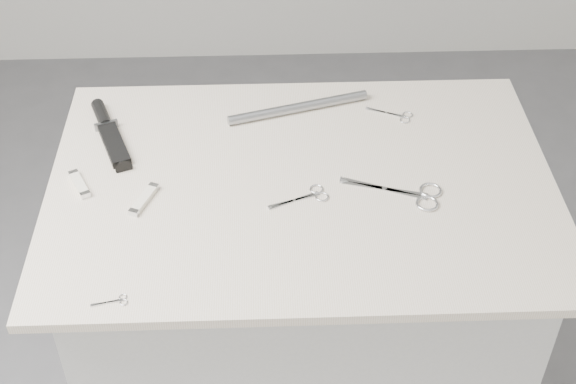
{
  "coord_description": "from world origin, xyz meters",
  "views": [
    {
      "loc": [
        -0.07,
        -1.21,
        1.94
      ],
      "look_at": [
        -0.03,
        -0.03,
        0.92
      ],
      "focal_mm": 50.0,
      "sensor_mm": 36.0,
      "label": 1
    }
  ],
  "objects_px": {
    "sheathed_knife": "(108,130)",
    "pocket_knife_b": "(79,184)",
    "tiny_scissors": "(115,301)",
    "metal_rail": "(298,107)",
    "embroidery_scissors_b": "(397,115)",
    "embroidery_scissors_a": "(308,196)",
    "plinth": "(300,333)",
    "pocket_knife_a": "(144,199)",
    "large_shears": "(413,194)"
  },
  "relations": [
    {
      "from": "sheathed_knife",
      "to": "tiny_scissors",
      "type": "bearing_deg",
      "value": 168.09
    },
    {
      "from": "pocket_knife_b",
      "to": "large_shears",
      "type": "bearing_deg",
      "value": -121.26
    },
    {
      "from": "tiny_scissors",
      "to": "sheathed_knife",
      "type": "distance_m",
      "value": 0.48
    },
    {
      "from": "pocket_knife_b",
      "to": "metal_rail",
      "type": "bearing_deg",
      "value": -88.48
    },
    {
      "from": "embroidery_scissors_a",
      "to": "pocket_knife_a",
      "type": "height_order",
      "value": "pocket_knife_a"
    },
    {
      "from": "metal_rail",
      "to": "large_shears",
      "type": "bearing_deg",
      "value": -54.1
    },
    {
      "from": "tiny_scissors",
      "to": "sheathed_knife",
      "type": "height_order",
      "value": "sheathed_knife"
    },
    {
      "from": "large_shears",
      "to": "tiny_scissors",
      "type": "xyz_separation_m",
      "value": [
        -0.54,
        -0.25,
        -0.0
      ]
    },
    {
      "from": "tiny_scissors",
      "to": "pocket_knife_b",
      "type": "relative_size",
      "value": 0.75
    },
    {
      "from": "tiny_scissors",
      "to": "sheathed_knife",
      "type": "relative_size",
      "value": 0.27
    },
    {
      "from": "large_shears",
      "to": "pocket_knife_a",
      "type": "distance_m",
      "value": 0.52
    },
    {
      "from": "plinth",
      "to": "metal_rail",
      "type": "xyz_separation_m",
      "value": [
        0.0,
        0.24,
        0.48
      ]
    },
    {
      "from": "plinth",
      "to": "sheathed_knife",
      "type": "height_order",
      "value": "sheathed_knife"
    },
    {
      "from": "metal_rail",
      "to": "embroidery_scissors_b",
      "type": "bearing_deg",
      "value": -6.49
    },
    {
      "from": "plinth",
      "to": "metal_rail",
      "type": "height_order",
      "value": "metal_rail"
    },
    {
      "from": "embroidery_scissors_a",
      "to": "sheathed_knife",
      "type": "relative_size",
      "value": 0.53
    },
    {
      "from": "large_shears",
      "to": "sheathed_knife",
      "type": "height_order",
      "value": "sheathed_knife"
    },
    {
      "from": "plinth",
      "to": "pocket_knife_a",
      "type": "height_order",
      "value": "pocket_knife_a"
    },
    {
      "from": "large_shears",
      "to": "tiny_scissors",
      "type": "distance_m",
      "value": 0.6
    },
    {
      "from": "embroidery_scissors_b",
      "to": "metal_rail",
      "type": "height_order",
      "value": "metal_rail"
    },
    {
      "from": "sheathed_knife",
      "to": "pocket_knife_a",
      "type": "height_order",
      "value": "sheathed_knife"
    },
    {
      "from": "sheathed_knife",
      "to": "embroidery_scissors_b",
      "type": "bearing_deg",
      "value": -106.7
    },
    {
      "from": "large_shears",
      "to": "pocket_knife_b",
      "type": "height_order",
      "value": "pocket_knife_b"
    },
    {
      "from": "large_shears",
      "to": "embroidery_scissors_a",
      "type": "distance_m",
      "value": 0.2
    },
    {
      "from": "sheathed_knife",
      "to": "pocket_knife_a",
      "type": "xyz_separation_m",
      "value": [
        0.1,
        -0.22,
        -0.0
      ]
    },
    {
      "from": "embroidery_scissors_b",
      "to": "tiny_scissors",
      "type": "bearing_deg",
      "value": -112.44
    },
    {
      "from": "large_shears",
      "to": "metal_rail",
      "type": "relative_size",
      "value": 0.61
    },
    {
      "from": "large_shears",
      "to": "pocket_knife_a",
      "type": "bearing_deg",
      "value": -160.77
    },
    {
      "from": "embroidery_scissors_a",
      "to": "pocket_knife_b",
      "type": "xyz_separation_m",
      "value": [
        -0.45,
        0.05,
        0.0
      ]
    },
    {
      "from": "embroidery_scissors_b",
      "to": "pocket_knife_a",
      "type": "xyz_separation_m",
      "value": [
        -0.52,
        -0.26,
        0.0
      ]
    },
    {
      "from": "tiny_scissors",
      "to": "metal_rail",
      "type": "bearing_deg",
      "value": 46.3
    },
    {
      "from": "large_shears",
      "to": "pocket_knife_b",
      "type": "xyz_separation_m",
      "value": [
        -0.65,
        0.05,
        0.0
      ]
    },
    {
      "from": "embroidery_scissors_a",
      "to": "large_shears",
      "type": "bearing_deg",
      "value": -22.3
    },
    {
      "from": "embroidery_scissors_b",
      "to": "large_shears",
      "type": "bearing_deg",
      "value": -66.97
    },
    {
      "from": "plinth",
      "to": "large_shears",
      "type": "xyz_separation_m",
      "value": [
        0.21,
        -0.05,
        0.47
      ]
    },
    {
      "from": "pocket_knife_a",
      "to": "embroidery_scissors_a",
      "type": "bearing_deg",
      "value": -66.97
    },
    {
      "from": "plinth",
      "to": "embroidery_scissors_b",
      "type": "xyz_separation_m",
      "value": [
        0.22,
        0.21,
        0.47
      ]
    },
    {
      "from": "pocket_knife_a",
      "to": "metal_rail",
      "type": "relative_size",
      "value": 0.29
    },
    {
      "from": "pocket_knife_b",
      "to": "metal_rail",
      "type": "relative_size",
      "value": 0.26
    },
    {
      "from": "plinth",
      "to": "pocket_knife_b",
      "type": "distance_m",
      "value": 0.65
    },
    {
      "from": "pocket_knife_a",
      "to": "metal_rail",
      "type": "bearing_deg",
      "value": -24.38
    },
    {
      "from": "embroidery_scissors_a",
      "to": "pocket_knife_b",
      "type": "height_order",
      "value": "pocket_knife_b"
    },
    {
      "from": "large_shears",
      "to": "embroidery_scissors_b",
      "type": "xyz_separation_m",
      "value": [
        0.01,
        0.26,
        -0.0
      ]
    },
    {
      "from": "sheathed_knife",
      "to": "pocket_knife_b",
      "type": "relative_size",
      "value": 2.75
    },
    {
      "from": "embroidery_scissors_b",
      "to": "sheathed_knife",
      "type": "distance_m",
      "value": 0.62
    },
    {
      "from": "embroidery_scissors_a",
      "to": "metal_rail",
      "type": "height_order",
      "value": "metal_rail"
    },
    {
      "from": "tiny_scissors",
      "to": "sheathed_knife",
      "type": "bearing_deg",
      "value": 86.64
    },
    {
      "from": "embroidery_scissors_b",
      "to": "metal_rail",
      "type": "relative_size",
      "value": 0.32
    },
    {
      "from": "plinth",
      "to": "metal_rail",
      "type": "distance_m",
      "value": 0.54
    },
    {
      "from": "embroidery_scissors_a",
      "to": "embroidery_scissors_b",
      "type": "distance_m",
      "value": 0.33
    }
  ]
}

